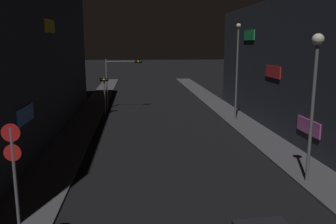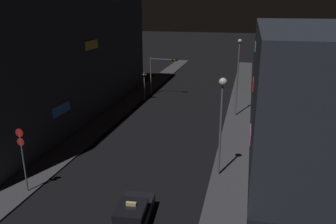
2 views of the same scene
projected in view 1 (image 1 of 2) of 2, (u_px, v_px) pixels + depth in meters
sidewalk_left at (88, 116)px, 33.24m from camera, size 2.65×68.48×0.13m
sidewalk_right at (229, 113)px, 34.52m from camera, size 2.65×68.48×0.13m
traffic_light_overhead at (120, 73)px, 36.34m from camera, size 3.82×0.41×5.27m
traffic_light_left_kerb at (104, 88)px, 33.57m from camera, size 0.80×0.41×3.70m
sign_pole_left at (15, 181)px, 10.50m from camera, size 0.55×0.10×4.43m
street_lamp_near_block at (315, 78)px, 16.33m from camera, size 0.56×0.56×7.19m
street_lamp_far_block at (237, 63)px, 30.30m from camera, size 0.42×0.42×8.43m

